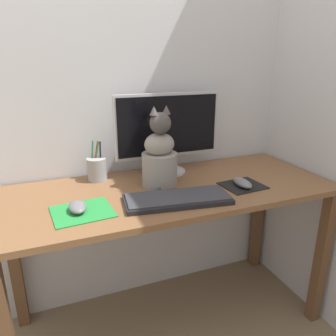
{
  "coord_description": "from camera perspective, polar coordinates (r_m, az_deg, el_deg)",
  "views": [
    {
      "loc": [
        -0.49,
        -1.22,
        1.26
      ],
      "look_at": [
        -0.03,
        -0.05,
        0.83
      ],
      "focal_mm": 35.0,
      "sensor_mm": 36.0,
      "label": 1
    }
  ],
  "objects": [
    {
      "name": "computer_mouse_right",
      "position": [
        1.45,
        12.87,
        -2.56
      ],
      "size": [
        0.06,
        0.11,
        0.03
      ],
      "color": "slate",
      "rests_on": "mousepad_right"
    },
    {
      "name": "desk",
      "position": [
        1.46,
        0.29,
        -7.17
      ],
      "size": [
        1.44,
        0.58,
        0.72
      ],
      "color": "brown",
      "rests_on": "ground_plane"
    },
    {
      "name": "mousepad_left",
      "position": [
        1.24,
        -14.69,
        -7.37
      ],
      "size": [
        0.23,
        0.21,
        0.0
      ],
      "rotation": [
        0.0,
        0.0,
        0.08
      ],
      "color": "#238438",
      "rests_on": "desk"
    },
    {
      "name": "cat",
      "position": [
        1.41,
        -1.47,
        1.95
      ],
      "size": [
        0.21,
        0.2,
        0.35
      ],
      "rotation": [
        0.0,
        0.0,
        0.07
      ],
      "color": "gray",
      "rests_on": "desk"
    },
    {
      "name": "wall_back",
      "position": [
        1.61,
        -4.09,
        18.53
      ],
      "size": [
        7.0,
        0.04,
        2.5
      ],
      "color": "silver",
      "rests_on": "ground_plane"
    },
    {
      "name": "ground_plane",
      "position": [
        1.82,
        0.26,
        -24.9
      ],
      "size": [
        12.0,
        12.0,
        0.0
      ],
      "primitive_type": "plane",
      "color": "#847056"
    },
    {
      "name": "monitor",
      "position": [
        1.55,
        -0.03,
        6.64
      ],
      "size": [
        0.51,
        0.17,
        0.38
      ],
      "color": "#B2B2B7",
      "rests_on": "desk"
    },
    {
      "name": "wall_side_right",
      "position": [
        1.74,
        25.07,
        16.92
      ],
      "size": [
        0.04,
        7.0,
        2.5
      ],
      "rotation": [
        0.0,
        0.0,
        1.57
      ],
      "color": "silver",
      "rests_on": "ground_plane"
    },
    {
      "name": "keyboard",
      "position": [
        1.29,
        1.65,
        -5.37
      ],
      "size": [
        0.43,
        0.22,
        0.02
      ],
      "rotation": [
        0.0,
        0.0,
        -0.14
      ],
      "color": "black",
      "rests_on": "desk"
    },
    {
      "name": "pen_cup",
      "position": [
        1.53,
        -12.28,
        -0.14
      ],
      "size": [
        0.09,
        0.09,
        0.18
      ],
      "color": "#99999E",
      "rests_on": "desk"
    },
    {
      "name": "computer_mouse_left",
      "position": [
        1.24,
        -15.49,
        -6.57
      ],
      "size": [
        0.06,
        0.1,
        0.03
      ],
      "color": "slate",
      "rests_on": "mousepad_left"
    },
    {
      "name": "mousepad_right",
      "position": [
        1.48,
        12.86,
        -2.99
      ],
      "size": [
        0.19,
        0.17,
        0.0
      ],
      "rotation": [
        0.0,
        0.0,
        0.09
      ],
      "color": "black",
      "rests_on": "desk"
    }
  ]
}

